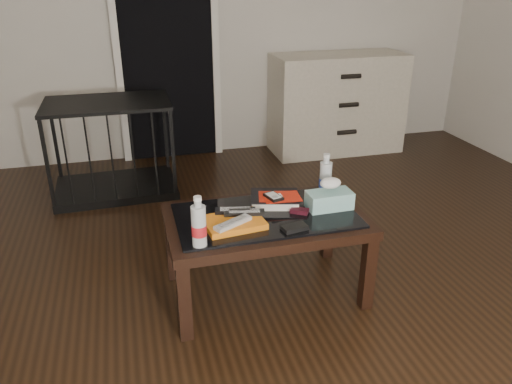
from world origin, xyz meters
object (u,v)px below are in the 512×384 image
coffee_table (266,226)px  textbook (275,199)px  tissue_box (329,200)px  water_bottle_right (326,175)px  water_bottle_left (199,221)px  dresser (337,104)px  pet_crate (114,163)px

coffee_table → textbook: bearing=54.6°
textbook → tissue_box: bearing=-11.6°
coffee_table → water_bottle_right: bearing=21.1°
water_bottle_left → water_bottle_right: size_ratio=1.00×
water_bottle_right → tissue_box: size_ratio=1.03×
dresser → tissue_box: bearing=-114.7°
coffee_table → water_bottle_left: bearing=-149.9°
water_bottle_left → water_bottle_right: same height
dresser → water_bottle_left: bearing=-126.1°
dresser → water_bottle_left: size_ratio=5.05×
water_bottle_left → tissue_box: 0.74m
dresser → tissue_box: size_ratio=5.22×
textbook → pet_crate: bearing=134.5°
water_bottle_left → tissue_box: (0.71, 0.20, -0.07)m
textbook → water_bottle_right: bearing=20.4°
water_bottle_right → tissue_box: water_bottle_right is taller
pet_crate → water_bottle_left: 1.87m
coffee_table → textbook: (0.08, 0.12, 0.09)m
water_bottle_right → tissue_box: (-0.04, -0.16, -0.07)m
coffee_table → dresser: bearing=58.2°
pet_crate → water_bottle_right: bearing=-53.3°
coffee_table → dresser: (1.28, 2.07, 0.05)m
water_bottle_right → water_bottle_left: bearing=-154.3°
coffee_table → dresser: 2.43m
coffee_table → dresser: size_ratio=0.83×
coffee_table → tissue_box: tissue_box is taller
dresser → water_bottle_right: bearing=-115.5°
water_bottle_right → coffee_table: bearing=-158.9°
pet_crate → tissue_box: pet_crate is taller
textbook → water_bottle_right: 0.31m
dresser → water_bottle_left: (-1.65, -2.28, 0.13)m
coffee_table → textbook: textbook is taller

